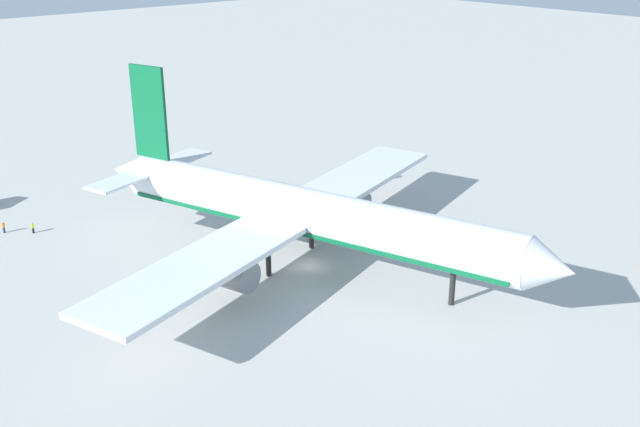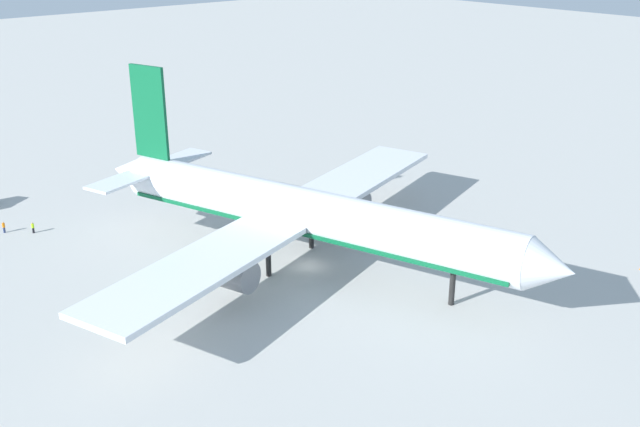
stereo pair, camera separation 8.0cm
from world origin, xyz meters
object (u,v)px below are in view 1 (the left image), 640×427
airliner (300,213)px  traffic_cone_2 (375,171)px  ground_worker_3 (4,227)px  ground_worker_2 (33,228)px  traffic_cone_3 (381,160)px

airliner → traffic_cone_2: size_ratio=122.59×
airliner → ground_worker_3: bearing=-145.1°
ground_worker_2 → traffic_cone_2: (13.22, 57.70, -0.56)m
traffic_cone_2 → traffic_cone_3: size_ratio=1.00×
airliner → ground_worker_3: (-36.91, -25.75, -6.44)m
airliner → traffic_cone_3: airliner is taller
traffic_cone_3 → ground_worker_2: bearing=-98.7°
ground_worker_3 → traffic_cone_2: (16.15, 60.85, -0.60)m
traffic_cone_2 → traffic_cone_3: (-3.52, 5.33, 0.00)m
ground_worker_2 → ground_worker_3: bearing=-132.9°
airliner → ground_worker_2: size_ratio=40.69×
airliner → traffic_cone_2: bearing=120.6°
airliner → traffic_cone_3: 47.68m
airliner → ground_worker_2: bearing=-146.4°
ground_worker_3 → ground_worker_2: bearing=47.1°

